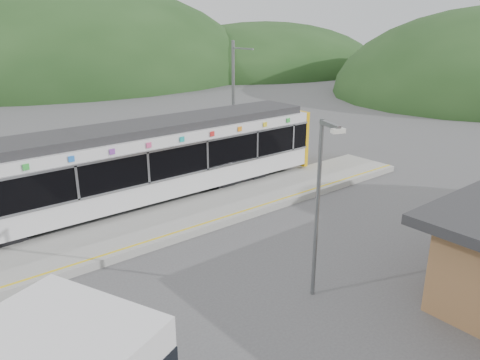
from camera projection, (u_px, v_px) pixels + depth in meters
ground at (230, 250)px, 17.21m from camera, size 120.00×120.00×0.00m
hills at (260, 180)px, 24.79m from camera, size 146.00×149.00×26.00m
platform at (181, 218)px, 19.58m from camera, size 26.00×3.20×0.30m
yellow_line at (199, 225)px, 18.58m from camera, size 26.00×0.10×0.01m
train at (122, 166)px, 20.21m from camera, size 20.44×3.01×3.74m
catenary_mast_east at (234, 102)px, 26.50m from camera, size 0.18×1.80×7.00m
lamp_post at (321, 195)px, 13.30m from camera, size 0.41×1.02×5.48m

